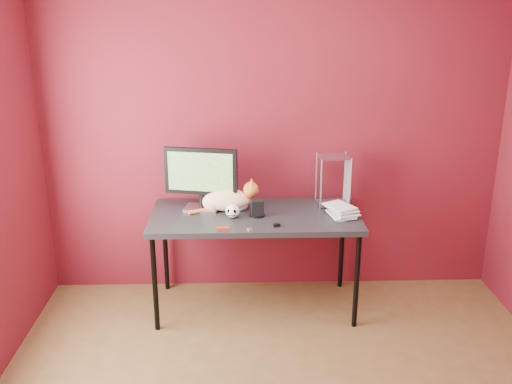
{
  "coord_description": "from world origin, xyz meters",
  "views": [
    {
      "loc": [
        -0.26,
        -2.47,
        2.21
      ],
      "look_at": [
        -0.15,
        1.15,
        0.99
      ],
      "focal_mm": 40.0,
      "sensor_mm": 36.0,
      "label": 1
    }
  ],
  "objects_px": {
    "desk": "(255,220)",
    "book_stack": "(334,158)",
    "skull_mug": "(233,211)",
    "monitor": "(201,176)",
    "cat": "(228,200)",
    "speaker": "(257,209)"
  },
  "relations": [
    {
      "from": "desk",
      "to": "book_stack",
      "type": "distance_m",
      "value": 0.73
    },
    {
      "from": "skull_mug",
      "to": "monitor",
      "type": "bearing_deg",
      "value": 150.99
    },
    {
      "from": "skull_mug",
      "to": "desk",
      "type": "bearing_deg",
      "value": 32.69
    },
    {
      "from": "desk",
      "to": "monitor",
      "type": "distance_m",
      "value": 0.51
    },
    {
      "from": "desk",
      "to": "cat",
      "type": "distance_m",
      "value": 0.25
    },
    {
      "from": "cat",
      "to": "speaker",
      "type": "bearing_deg",
      "value": -29.27
    },
    {
      "from": "monitor",
      "to": "cat",
      "type": "bearing_deg",
      "value": 3.62
    },
    {
      "from": "desk",
      "to": "skull_mug",
      "type": "height_order",
      "value": "skull_mug"
    },
    {
      "from": "desk",
      "to": "speaker",
      "type": "relative_size",
      "value": 12.26
    },
    {
      "from": "skull_mug",
      "to": "speaker",
      "type": "distance_m",
      "value": 0.18
    },
    {
      "from": "speaker",
      "to": "skull_mug",
      "type": "bearing_deg",
      "value": -178.41
    },
    {
      "from": "desk",
      "to": "skull_mug",
      "type": "xyz_separation_m",
      "value": [
        -0.16,
        -0.07,
        0.1
      ]
    },
    {
      "from": "speaker",
      "to": "book_stack",
      "type": "bearing_deg",
      "value": -10.47
    },
    {
      "from": "cat",
      "to": "skull_mug",
      "type": "relative_size",
      "value": 4.94
    },
    {
      "from": "desk",
      "to": "cat",
      "type": "xyz_separation_m",
      "value": [
        -0.2,
        0.08,
        0.13
      ]
    },
    {
      "from": "monitor",
      "to": "speaker",
      "type": "height_order",
      "value": "monitor"
    },
    {
      "from": "speaker",
      "to": "book_stack",
      "type": "height_order",
      "value": "book_stack"
    },
    {
      "from": "desk",
      "to": "skull_mug",
      "type": "distance_m",
      "value": 0.2
    },
    {
      "from": "cat",
      "to": "skull_mug",
      "type": "height_order",
      "value": "cat"
    },
    {
      "from": "monitor",
      "to": "book_stack",
      "type": "height_order",
      "value": "book_stack"
    },
    {
      "from": "monitor",
      "to": "skull_mug",
      "type": "height_order",
      "value": "monitor"
    },
    {
      "from": "skull_mug",
      "to": "speaker",
      "type": "xyz_separation_m",
      "value": [
        0.17,
        0.03,
        0.01
      ]
    }
  ]
}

